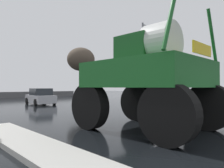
# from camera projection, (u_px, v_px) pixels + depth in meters

# --- Properties ---
(ground_plane) EXTENTS (120.00, 120.00, 0.00)m
(ground_plane) POSITION_uv_depth(u_px,v_px,m) (21.00, 106.00, 18.00)
(ground_plane) COLOR black
(median_island) EXTENTS (1.21, 9.94, 0.15)m
(median_island) POSITION_uv_depth(u_px,v_px,m) (55.00, 156.00, 4.67)
(median_island) COLOR #B2AFA8
(median_island) RESTS_ON ground
(oversize_sprayer) EXTENTS (4.04, 5.25, 4.54)m
(oversize_sprayer) POSITION_uv_depth(u_px,v_px,m) (148.00, 77.00, 7.98)
(oversize_sprayer) COLOR black
(oversize_sprayer) RESTS_ON ground
(sedan_ahead) EXTENTS (2.25, 4.27, 1.52)m
(sedan_ahead) POSITION_uv_depth(u_px,v_px,m) (40.00, 97.00, 19.73)
(sedan_ahead) COLOR #B7B7BF
(sedan_ahead) RESTS_ON ground
(traffic_signal_near_right) EXTENTS (0.24, 0.54, 3.90)m
(traffic_signal_near_right) POSITION_uv_depth(u_px,v_px,m) (130.00, 70.00, 14.55)
(traffic_signal_near_right) COLOR gray
(traffic_signal_near_right) RESTS_ON ground
(streetlight_near_right) EXTENTS (2.11, 0.24, 7.34)m
(streetlight_near_right) POSITION_uv_depth(u_px,v_px,m) (144.00, 59.00, 18.46)
(streetlight_near_right) COLOR gray
(streetlight_near_right) RESTS_ON ground
(bare_tree_right) EXTENTS (3.99, 3.99, 7.37)m
(bare_tree_right) POSITION_uv_depth(u_px,v_px,m) (81.00, 60.00, 30.08)
(bare_tree_right) COLOR #473828
(bare_tree_right) RESTS_ON ground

